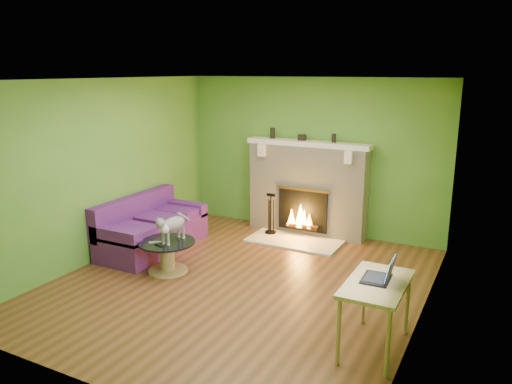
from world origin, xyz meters
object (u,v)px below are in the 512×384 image
at_px(sofa, 151,229).
at_px(cat, 173,227).
at_px(coffee_table, 167,254).
at_px(desk, 376,290).

distance_m(sofa, cat, 1.09).
distance_m(coffee_table, cat, 0.40).
height_order(sofa, coffee_table, sofa).
xyz_separation_m(sofa, cat, (0.87, -0.57, 0.32)).
bearing_deg(cat, sofa, 149.74).
bearing_deg(sofa, coffee_table, -38.11).
height_order(sofa, desk, sofa).
bearing_deg(cat, desk, -10.00).
distance_m(coffee_table, desk, 3.11).
xyz_separation_m(sofa, desk, (3.81, -1.25, 0.31)).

